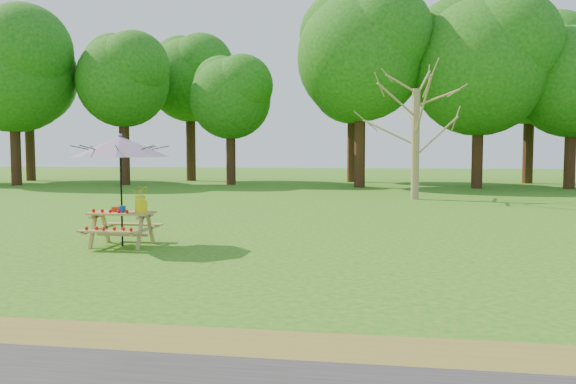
# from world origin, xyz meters

# --- Properties ---
(ground) EXTENTS (120.00, 120.00, 0.00)m
(ground) POSITION_xyz_m (0.00, 0.00, 0.00)
(ground) COLOR #1E6914
(ground) RESTS_ON ground
(drygrass_strip) EXTENTS (120.00, 1.20, 0.01)m
(drygrass_strip) POSITION_xyz_m (0.00, -2.80, 0.00)
(drygrass_strip) COLOR olive
(drygrass_strip) RESTS_ON ground
(treeline) EXTENTS (60.00, 12.00, 16.00)m
(treeline) POSITION_xyz_m (0.00, 22.00, 8.00)
(treeline) COLOR #13550E
(treeline) RESTS_ON ground
(bare_tree) EXTENTS (6.64, 6.64, 10.02)m
(bare_tree) POSITION_xyz_m (3.00, 14.79, 6.09)
(bare_tree) COLOR olive
(bare_tree) RESTS_ON ground
(picnic_table) EXTENTS (1.20, 1.32, 0.67)m
(picnic_table) POSITION_xyz_m (-3.47, 2.55, 0.33)
(picnic_table) COLOR #9C7646
(picnic_table) RESTS_ON ground
(patio_umbrella) EXTENTS (2.41, 2.41, 2.25)m
(patio_umbrella) POSITION_xyz_m (-3.47, 2.55, 1.95)
(patio_umbrella) COLOR black
(patio_umbrella) RESTS_ON ground
(produce_bins) EXTENTS (0.31, 0.37, 0.13)m
(produce_bins) POSITION_xyz_m (-3.51, 2.56, 0.72)
(produce_bins) COLOR red
(produce_bins) RESTS_ON picnic_table
(tomatoes_row) EXTENTS (0.77, 0.13, 0.07)m
(tomatoes_row) POSITION_xyz_m (-3.62, 2.37, 0.71)
(tomatoes_row) COLOR red
(tomatoes_row) RESTS_ON picnic_table
(flower_bucket) EXTENTS (0.38, 0.35, 0.52)m
(flower_bucket) POSITION_xyz_m (-3.06, 2.54, 0.95)
(flower_bucket) COLOR yellow
(flower_bucket) RESTS_ON picnic_table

